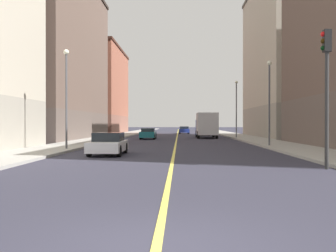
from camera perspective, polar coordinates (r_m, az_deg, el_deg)
ground_plane at (r=6.35m, az=-1.59°, el=-16.45°), size 400.00×400.00×0.00m
sidewalk_left at (r=55.70m, az=10.11°, el=-1.46°), size 3.82×168.00×0.15m
sidewalk_right at (r=55.81m, az=-7.56°, el=-1.46°), size 3.82×168.00×0.15m
lane_center_stripe at (r=55.10m, az=1.27°, el=-1.55°), size 0.16×154.00×0.01m
building_left_mid at (r=56.87m, az=16.83°, el=8.90°), size 9.52×22.78×20.58m
building_right_midblock at (r=51.22m, az=-16.13°, el=9.14°), size 9.52×26.07×19.32m
building_right_distant at (r=76.76m, az=-10.01°, el=4.83°), size 9.52×21.62×15.65m
traffic_light_left_near at (r=17.64m, az=21.26°, el=6.24°), size 0.40×0.32×5.60m
street_lamp_left_near at (r=32.40m, az=13.97°, el=4.42°), size 0.36×0.36×6.51m
street_lamp_right_near at (r=28.26m, az=-14.02°, el=5.18°), size 0.36×0.36×6.65m
street_lamp_left_far at (r=50.33m, az=9.52°, el=3.21°), size 0.36×0.36×6.90m
car_green at (r=61.73m, az=4.86°, el=-0.73°), size 1.93×4.21×1.36m
car_teal at (r=47.99m, az=-2.78°, el=-1.07°), size 1.79×4.38×1.29m
car_white at (r=24.14m, az=-8.34°, el=-2.50°), size 1.91×4.48×1.30m
car_blue at (r=73.80m, az=2.25°, el=-0.57°), size 1.95×4.11×1.31m
box_truck at (r=51.84m, az=5.39°, el=0.15°), size 2.54×7.86×3.13m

